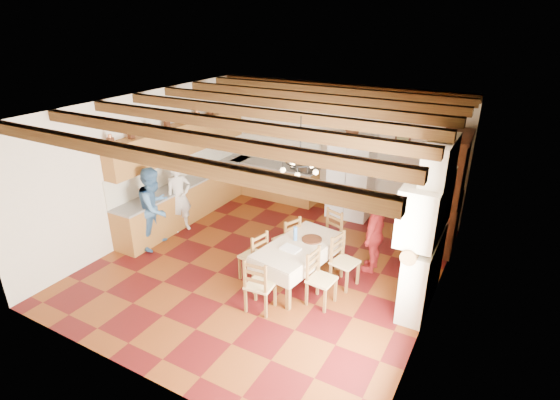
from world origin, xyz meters
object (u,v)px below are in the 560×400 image
object	(u,v)px
refrigerator	(352,176)
chair_end_near	(260,284)
person_woman_red	(375,234)
person_man	(179,197)
chair_right_far	(345,261)
dining_table	(298,249)
person_woman_blue	(155,208)
chair_right_near	(322,279)
chair_end_far	(328,235)
microwave	(304,163)
chair_left_near	(253,255)
chair_left_far	(286,239)
hutch	(448,192)

from	to	relation	value
refrigerator	chair_end_near	bearing A→B (deg)	-90.74
chair_end_near	person_woman_red	bearing A→B (deg)	-124.77
person_man	person_woman_red	xyz separation A→B (m)	(4.21, 0.49, -0.04)
chair_right_far	dining_table	bearing A→B (deg)	122.84
person_woman_blue	person_man	bearing A→B (deg)	-7.83
chair_right_near	person_man	bearing A→B (deg)	81.35
chair_end_far	microwave	size ratio (longest dim) A/B	1.60
chair_end_far	microwave	bearing A→B (deg)	145.39
dining_table	microwave	xyz separation A→B (m)	(-1.48, 3.18, 0.40)
chair_right_near	microwave	distance (m)	4.20
chair_left_near	chair_end_near	bearing A→B (deg)	52.11
chair_left_near	microwave	distance (m)	3.62
chair_end_far	chair_end_near	bearing A→B (deg)	-78.95
chair_right_far	person_woman_blue	size ratio (longest dim) A/B	0.57
chair_end_far	person_woman_blue	world-z (taller)	person_woman_blue
dining_table	person_woman_red	size ratio (longest dim) A/B	1.23
chair_left_far	chair_right_far	distance (m)	1.30
microwave	person_woman_blue	bearing A→B (deg)	-98.94
hutch	person_man	world-z (taller)	hutch
chair_end_far	refrigerator	bearing A→B (deg)	117.65
chair_right_far	microwave	xyz separation A→B (m)	(-2.24, 2.89, 0.59)
refrigerator	person_woman_red	distance (m)	2.45
chair_left_near	person_woman_red	xyz separation A→B (m)	(1.77, 1.35, 0.26)
chair_right_near	chair_left_near	bearing A→B (deg)	91.56
refrigerator	chair_left_near	bearing A→B (deg)	-100.18
dining_table	chair_right_far	world-z (taller)	chair_right_far
refrigerator	person_man	xyz separation A→B (m)	(-2.97, -2.59, -0.18)
hutch	chair_end_far	size ratio (longest dim) A/B	2.45
chair_left_near	chair_end_near	world-z (taller)	same
refrigerator	chair_right_far	distance (m)	3.05
chair_right_near	person_woman_red	xyz separation A→B (m)	(0.40, 1.44, 0.26)
person_woman_blue	chair_end_far	bearing A→B (deg)	-80.00
person_woman_blue	chair_end_near	bearing A→B (deg)	-116.51
person_man	person_woman_red	size ratio (longest dim) A/B	1.06
chair_right_far	chair_end_far	world-z (taller)	same
chair_end_far	chair_right_far	bearing A→B (deg)	-31.08
chair_end_near	chair_end_far	world-z (taller)	same
chair_left_near	chair_end_near	distance (m)	0.92
refrigerator	chair_end_far	size ratio (longest dim) A/B	2.00
dining_table	chair_end_near	bearing A→B (deg)	-99.19
chair_left_near	chair_right_far	xyz separation A→B (m)	(1.51, 0.60, 0.00)
chair_right_far	chair_end_near	distance (m)	1.60
chair_right_near	hutch	bearing A→B (deg)	-18.57
chair_left_far	person_man	world-z (taller)	person_man
chair_left_near	refrigerator	bearing A→B (deg)	-176.03
hutch	person_man	xyz separation A→B (m)	(-5.17, -2.09, -0.40)
person_woman_blue	person_woman_red	xyz separation A→B (m)	(4.16, 1.26, -0.11)
chair_left_near	chair_end_far	bearing A→B (deg)	160.61
chair_left_far	person_woman_red	bearing A→B (deg)	129.24
chair_left_near	person_woman_red	distance (m)	2.24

